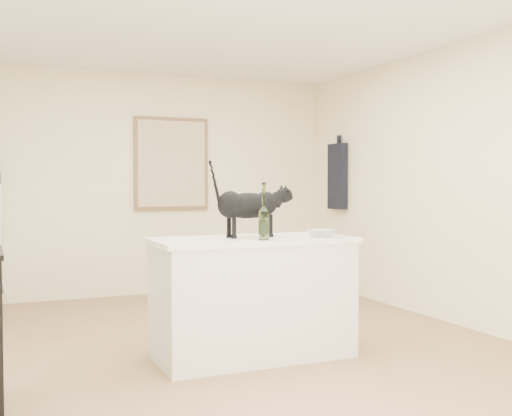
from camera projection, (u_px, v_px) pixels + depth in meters
The scene contains 14 objects.
floor at pixel (231, 351), 4.77m from camera, with size 5.50×5.50×0.00m, color #906E4C.
ceiling at pixel (230, 14), 4.68m from camera, with size 5.50×5.50×0.00m, color white.
wall_back at pixel (146, 185), 7.24m from camera, with size 4.50×4.50×0.00m, color #F7EDBF.
wall_front at pixel (506, 183), 2.21m from camera, with size 4.50×4.50×0.00m, color #F7EDBF.
wall_right at pixel (459, 184), 5.62m from camera, with size 5.50×5.50×0.00m, color #F7EDBF.
island_base at pixel (253, 300), 4.61m from camera, with size 1.44×0.67×0.86m, color white.
island_top at pixel (253, 240), 4.60m from camera, with size 1.50×0.70×0.04m, color white.
artwork_frame at pixel (172, 164), 7.33m from camera, with size 0.90×0.03×1.10m, color brown.
artwork_canvas at pixel (172, 164), 7.31m from camera, with size 0.82×0.00×1.02m, color beige.
hanging_garment at pixel (337, 176), 7.47m from camera, with size 0.08×0.34×0.80m, color black.
black_cat at pixel (249, 209), 4.62m from camera, with size 0.61×0.18×0.43m, color black, non-canonical shape.
wine_bottle at pixel (264, 215), 4.40m from camera, with size 0.08×0.08×0.36m, color #335823.
glass_bowl at pixel (321, 233), 4.64m from camera, with size 0.23×0.23×0.06m, color white.
fridge_paper at pixel (0, 179), 6.35m from camera, with size 0.00×0.14×0.18m, color beige.
Camera 1 is at (-1.71, -4.41, 1.29)m, focal length 43.09 mm.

